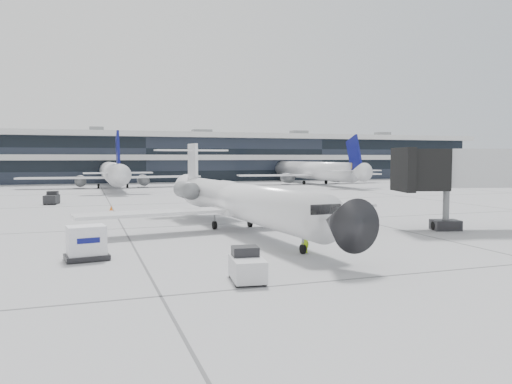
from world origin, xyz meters
name	(u,v)px	position (x,y,z in m)	size (l,w,h in m)	color
ground	(246,223)	(0.00, 0.00, 0.00)	(220.00, 220.00, 0.00)	gray
terminal	(141,159)	(0.00, 82.00, 5.00)	(170.00, 22.00, 10.00)	black
bg_jet_center	(112,188)	(-8.00, 55.00, 0.00)	(32.00, 40.00, 9.60)	silver
bg_jet_right	(311,184)	(32.00, 55.00, 0.00)	(32.00, 40.00, 9.60)	silver
regional_jet	(238,199)	(-1.82, -3.63, 2.34)	(23.80, 29.74, 6.86)	white
ramp_worker	(305,237)	(-0.85, -13.72, 0.93)	(0.68, 0.44, 1.86)	#C1FC1A
baggage_tug	(247,266)	(-5.98, -18.76, 0.67)	(1.66, 2.49, 1.49)	silver
cargo_uld	(86,243)	(-12.76, -11.58, 0.92)	(2.45, 1.96, 1.83)	black
traffic_cone	(111,208)	(-10.23, 14.20, 0.25)	(0.43, 0.43, 0.52)	orange
far_tug	(52,198)	(-16.51, 23.74, 0.68)	(1.83, 2.61, 1.52)	black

